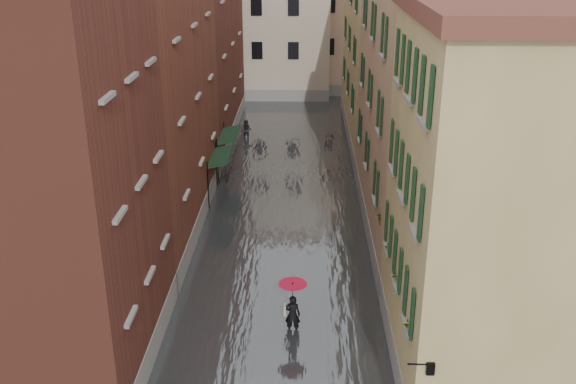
# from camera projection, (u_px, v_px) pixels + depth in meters

# --- Properties ---
(ground) EXTENTS (120.00, 120.00, 0.00)m
(ground) POSITION_uv_depth(u_px,v_px,m) (276.00, 330.00, 23.61)
(ground) COLOR #5C5C5F
(ground) RESTS_ON ground
(floodwater) EXTENTS (10.00, 60.00, 0.20)m
(floodwater) POSITION_uv_depth(u_px,v_px,m) (286.00, 194.00, 35.61)
(floodwater) COLOR #474B4E
(floodwater) RESTS_ON ground
(building_left_near) EXTENTS (6.00, 8.00, 13.00)m
(building_left_near) POSITION_uv_depth(u_px,v_px,m) (42.00, 184.00, 19.49)
(building_left_near) COLOR brown
(building_left_near) RESTS_ON ground
(building_left_mid) EXTENTS (6.00, 14.00, 12.50)m
(building_left_mid) POSITION_uv_depth(u_px,v_px,m) (133.00, 103.00, 29.76)
(building_left_mid) COLOR brown
(building_left_mid) RESTS_ON ground
(building_left_far) EXTENTS (6.00, 16.00, 14.00)m
(building_left_far) POSITION_uv_depth(u_px,v_px,m) (188.00, 37.00, 43.37)
(building_left_far) COLOR brown
(building_left_far) RESTS_ON ground
(building_right_near) EXTENTS (6.00, 8.00, 11.50)m
(building_right_near) POSITION_uv_depth(u_px,v_px,m) (502.00, 211.00, 19.42)
(building_right_near) COLOR #99884F
(building_right_near) RESTS_ON ground
(building_right_mid) EXTENTS (6.00, 14.00, 13.00)m
(building_right_mid) POSITION_uv_depth(u_px,v_px,m) (436.00, 99.00, 29.32)
(building_right_mid) COLOR tan
(building_right_mid) RESTS_ON ground
(building_right_far) EXTENTS (6.00, 16.00, 11.50)m
(building_right_far) POSITION_uv_depth(u_px,v_px,m) (394.00, 56.00, 43.49)
(building_right_far) COLOR #99884F
(building_right_far) RESTS_ON ground
(building_end_cream) EXTENTS (12.00, 9.00, 13.00)m
(building_end_cream) POSITION_uv_depth(u_px,v_px,m) (260.00, 19.00, 56.42)
(building_end_cream) COLOR #B8AA92
(building_end_cream) RESTS_ON ground
(building_end_pink) EXTENTS (10.00, 9.00, 12.00)m
(building_end_pink) POSITION_uv_depth(u_px,v_px,m) (361.00, 22.00, 58.24)
(building_end_pink) COLOR tan
(building_end_pink) RESTS_ON ground
(awning_near) EXTENTS (1.09, 3.31, 2.80)m
(awning_near) POSITION_uv_depth(u_px,v_px,m) (220.00, 157.00, 34.09)
(awning_near) COLOR black
(awning_near) RESTS_ON ground
(awning_far) EXTENTS (1.09, 3.40, 2.80)m
(awning_far) POSITION_uv_depth(u_px,v_px,m) (228.00, 136.00, 37.66)
(awning_far) COLOR black
(awning_far) RESTS_ON ground
(wall_lantern) EXTENTS (0.71, 0.22, 0.35)m
(wall_lantern) POSITION_uv_depth(u_px,v_px,m) (429.00, 367.00, 16.82)
(wall_lantern) COLOR black
(wall_lantern) RESTS_ON ground
(window_planters) EXTENTS (0.59, 8.39, 0.84)m
(window_planters) POSITION_uv_depth(u_px,v_px,m) (396.00, 256.00, 21.50)
(window_planters) COLOR brown
(window_planters) RESTS_ON ground
(pedestrian_main) EXTENTS (1.06, 1.06, 2.06)m
(pedestrian_main) POSITION_uv_depth(u_px,v_px,m) (293.00, 302.00, 22.94)
(pedestrian_main) COLOR black
(pedestrian_main) RESTS_ON ground
(pedestrian_far) EXTENTS (0.76, 0.61, 1.48)m
(pedestrian_far) POSITION_uv_depth(u_px,v_px,m) (247.00, 130.00, 44.75)
(pedestrian_far) COLOR black
(pedestrian_far) RESTS_ON ground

